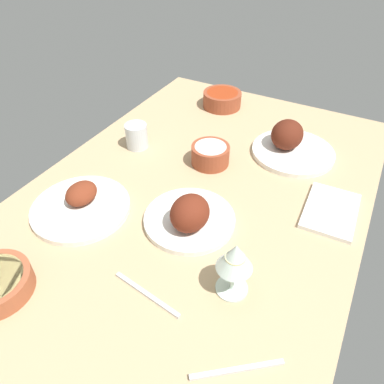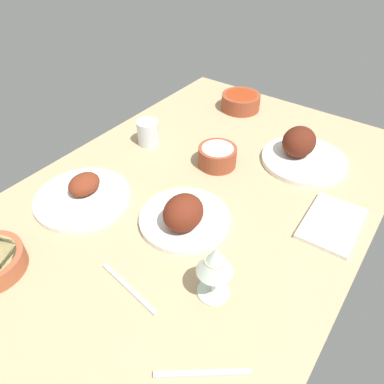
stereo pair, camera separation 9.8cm
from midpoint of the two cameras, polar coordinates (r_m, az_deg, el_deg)
dining_table at (r=101.05cm, az=-2.79°, el=-1.85°), size 140.00×90.00×4.00cm
plate_center_main at (r=89.60cm, az=-3.52°, el=-4.01°), size 23.45×23.45×10.14cm
plate_near_viewer at (r=118.57cm, az=13.03°, el=7.44°), size 26.16×26.16×10.48cm
plate_far_side at (r=101.11cm, az=-19.91°, el=-1.97°), size 25.98×25.98×6.83cm
bowl_sauce at (r=143.66cm, az=2.80°, el=14.51°), size 14.70×14.70×5.90cm
bowl_cream at (r=110.55cm, az=0.38°, el=5.94°), size 11.75×11.75×6.10cm
wine_glass at (r=71.86cm, az=2.92°, el=-10.82°), size 7.60×7.60×14.00cm
water_tumbler at (r=120.23cm, az=-11.16°, el=8.66°), size 7.17×7.17×8.08cm
folded_napkin at (r=99.95cm, az=18.59°, el=-2.97°), size 19.70×13.71×1.20cm
fork_loose at (r=71.21cm, az=2.82°, el=-26.59°), size 11.34×14.24×0.80cm
spoon_loose at (r=79.82cm, az=-10.85°, el=-15.86°), size 3.35×17.43×0.80cm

